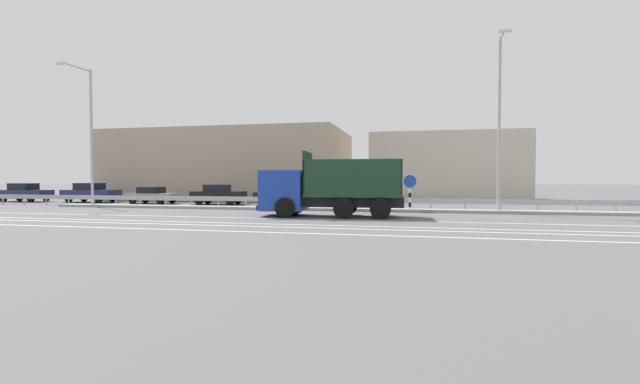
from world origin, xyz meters
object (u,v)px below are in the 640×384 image
at_px(parked_car_2, 152,195).
at_px(parked_car_5, 360,197).
at_px(street_lamp_1, 499,117).
at_px(parked_car_4, 285,195).
at_px(parked_car_1, 91,193).
at_px(median_road_sign, 410,192).
at_px(street_lamp_0, 89,130).
at_px(dump_truck, 314,193).
at_px(parked_car_0, 25,193).
at_px(parked_car_3, 218,195).

bearing_deg(parked_car_2, parked_car_5, 91.48).
bearing_deg(street_lamp_1, parked_car_2, 170.05).
bearing_deg(parked_car_4, parked_car_1, -90.48).
bearing_deg(street_lamp_1, median_road_sign, 179.42).
relative_size(median_road_sign, parked_car_1, 0.49).
relative_size(median_road_sign, parked_car_2, 0.55).
bearing_deg(street_lamp_0, parked_car_5, 13.88).
height_order(street_lamp_1, parked_car_4, street_lamp_1).
relative_size(dump_truck, parked_car_0, 1.68).
bearing_deg(parked_car_2, median_road_sign, 79.49).
bearing_deg(median_road_sign, parked_car_3, 162.85).
bearing_deg(street_lamp_0, parked_car_2, 68.78).
bearing_deg(parked_car_4, parked_car_3, -87.58).
xyz_separation_m(median_road_sign, parked_car_0, (-33.14, 4.59, -0.43)).
height_order(dump_truck, median_road_sign, dump_truck).
bearing_deg(street_lamp_0, dump_truck, -12.83).
height_order(dump_truck, street_lamp_0, street_lamp_0).
bearing_deg(street_lamp_0, parked_car_3, 32.46).
height_order(median_road_sign, street_lamp_0, street_lamp_0).
xyz_separation_m(parked_car_3, parked_car_5, (11.10, -0.18, -0.06)).
bearing_deg(median_road_sign, street_lamp_1, -0.58).
height_order(street_lamp_0, parked_car_3, street_lamp_0).
xyz_separation_m(street_lamp_1, parked_car_2, (-25.42, 4.46, -4.82)).
relative_size(parked_car_3, parked_car_5, 1.06).
relative_size(street_lamp_1, parked_car_0, 2.22).
distance_m(parked_car_0, parked_car_1, 6.45).
xyz_separation_m(street_lamp_1, parked_car_3, (-19.70, 4.59, -4.73)).
xyz_separation_m(median_road_sign, parked_car_5, (-3.61, 4.35, -0.51)).
distance_m(dump_truck, parked_car_5, 8.66).
bearing_deg(parked_car_4, dump_truck, 26.56).
relative_size(street_lamp_0, parked_car_2, 2.36).
bearing_deg(median_road_sign, parked_car_2, 167.82).
xyz_separation_m(parked_car_0, parked_car_1, (6.44, 0.36, 0.02)).
xyz_separation_m(street_lamp_1, parked_car_5, (-8.60, 4.40, -4.79)).
distance_m(parked_car_3, parked_car_4, 5.35).
xyz_separation_m(dump_truck, parked_car_0, (-28.21, 8.78, -0.46)).
bearing_deg(street_lamp_0, median_road_sign, 0.64).
relative_size(parked_car_0, parked_car_3, 1.10).
xyz_separation_m(median_road_sign, parked_car_2, (-20.42, 4.41, -0.54)).
relative_size(median_road_sign, street_lamp_1, 0.22).
xyz_separation_m(parked_car_1, parked_car_5, (23.09, -0.60, -0.10)).
xyz_separation_m(street_lamp_0, parked_car_1, (-4.46, 5.20, -4.61)).
xyz_separation_m(median_road_sign, parked_car_3, (-14.71, 4.54, -0.45)).
height_order(street_lamp_1, parked_car_1, street_lamp_1).
distance_m(street_lamp_1, parked_car_4, 15.86).
xyz_separation_m(dump_truck, parked_car_1, (-21.76, 9.14, -0.45)).
xyz_separation_m(parked_car_4, parked_car_5, (5.75, -0.39, -0.05)).
bearing_deg(parked_car_3, parked_car_2, -91.50).
bearing_deg(parked_car_1, street_lamp_1, 78.69).
distance_m(dump_truck, parked_car_2, 17.73).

